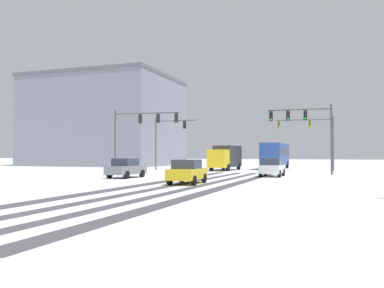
# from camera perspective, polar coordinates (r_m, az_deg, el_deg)

# --- Properties ---
(wheel_track_left_lane) EXTENTS (1.05, 36.58, 0.01)m
(wheel_track_left_lane) POSITION_cam_1_polar(r_m,az_deg,el_deg) (27.33, -6.29, -5.56)
(wheel_track_left_lane) COLOR #4C4C51
(wheel_track_left_lane) RESTS_ON ground
(wheel_track_right_lane) EXTENTS (0.89, 36.58, 0.01)m
(wheel_track_right_lane) POSITION_cam_1_polar(r_m,az_deg,el_deg) (25.44, 4.77, -5.88)
(wheel_track_right_lane) COLOR #4C4C51
(wheel_track_right_lane) RESTS_ON ground
(wheel_track_center) EXTENTS (0.79, 36.58, 0.01)m
(wheel_track_center) POSITION_cam_1_polar(r_m,az_deg,el_deg) (26.51, -2.35, -5.70)
(wheel_track_center) COLOR #4C4C51
(wheel_track_center) RESTS_ON ground
(wheel_track_oncoming) EXTENTS (0.72, 36.58, 0.01)m
(wheel_track_oncoming) POSITION_cam_1_polar(r_m,az_deg,el_deg) (25.92, 1.20, -5.80)
(wheel_track_oncoming) COLOR #4C4C51
(wheel_track_oncoming) RESTS_ON ground
(sidewalk_kerb_right) EXTENTS (4.00, 36.58, 0.12)m
(sidewalk_kerb_right) POSITION_cam_1_polar(r_m,az_deg,el_deg) (22.95, 21.73, -6.13)
(sidewalk_kerb_right) COLOR white
(sidewalk_kerb_right) RESTS_ON ground
(traffic_signal_near_left) EXTENTS (7.02, 0.84, 6.50)m
(traffic_signal_near_left) POSITION_cam_1_polar(r_m,az_deg,el_deg) (41.96, -7.13, 2.48)
(traffic_signal_near_left) COLOR #47474C
(traffic_signal_near_left) RESTS_ON ground
(traffic_signal_near_right) EXTENTS (5.75, 0.63, 6.50)m
(traffic_signal_near_right) POSITION_cam_1_polar(r_m,az_deg,el_deg) (39.21, 15.43, 2.73)
(traffic_signal_near_right) COLOR #47474C
(traffic_signal_near_right) RESTS_ON ground
(traffic_signal_far_left) EXTENTS (5.76, 0.53, 6.50)m
(traffic_signal_far_left) POSITION_cam_1_polar(r_m,az_deg,el_deg) (51.22, -3.49, 1.31)
(traffic_signal_far_left) COLOR #47474C
(traffic_signal_far_left) RESTS_ON ground
(traffic_signal_far_right) EXTENTS (6.67, 0.75, 6.50)m
(traffic_signal_far_right) POSITION_cam_1_polar(r_m,az_deg,el_deg) (51.13, 16.37, 1.66)
(traffic_signal_far_right) COLOR #47474C
(traffic_signal_far_right) RESTS_ON ground
(car_white_lead) EXTENTS (1.85, 4.11, 1.62)m
(car_white_lead) POSITION_cam_1_polar(r_m,az_deg,el_deg) (37.07, 11.04, -3.19)
(car_white_lead) COLOR silver
(car_white_lead) RESTS_ON ground
(car_grey_second) EXTENTS (1.97, 4.17, 1.62)m
(car_grey_second) POSITION_cam_1_polar(r_m,az_deg,el_deg) (34.93, -9.14, -3.31)
(car_grey_second) COLOR slate
(car_grey_second) RESTS_ON ground
(car_yellow_cab_third) EXTENTS (2.00, 4.18, 1.62)m
(car_yellow_cab_third) POSITION_cam_1_polar(r_m,az_deg,el_deg) (27.44, -0.65, -3.86)
(car_yellow_cab_third) COLOR yellow
(car_yellow_cab_third) RESTS_ON ground
(bus_oncoming) EXTENTS (2.76, 11.03, 3.38)m
(bus_oncoming) POSITION_cam_1_polar(r_m,az_deg,el_deg) (56.30, 11.48, -1.37)
(bus_oncoming) COLOR #284793
(bus_oncoming) RESTS_ON ground
(box_truck_delivery) EXTENTS (2.52, 7.48, 3.02)m
(box_truck_delivery) POSITION_cam_1_polar(r_m,az_deg,el_deg) (50.52, 4.66, -1.80)
(box_truck_delivery) COLOR yellow
(box_truck_delivery) RESTS_ON ground
(office_building_far_left_block) EXTENTS (23.70, 19.23, 15.41)m
(office_building_far_left_block) POSITION_cam_1_polar(r_m,az_deg,el_deg) (74.39, -11.86, 3.05)
(office_building_far_left_block) COLOR gray
(office_building_far_left_block) RESTS_ON ground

